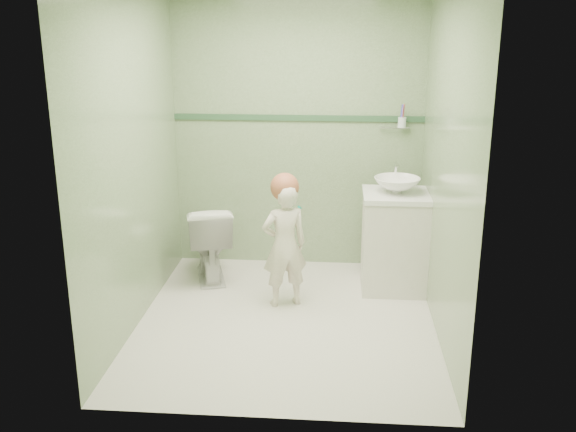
{
  "coord_description": "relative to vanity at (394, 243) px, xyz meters",
  "views": [
    {
      "loc": [
        0.37,
        -4.43,
        2.18
      ],
      "look_at": [
        0.0,
        0.15,
        0.78
      ],
      "focal_mm": 40.4,
      "sensor_mm": 36.0,
      "label": 1
    }
  ],
  "objects": [
    {
      "name": "ground",
      "position": [
        -0.84,
        -0.7,
        -0.4
      ],
      "size": [
        2.5,
        2.5,
        0.0
      ],
      "primitive_type": "plane",
      "color": "silver",
      "rests_on": "ground"
    },
    {
      "name": "hair_cap",
      "position": [
        -0.88,
        -0.37,
        0.56
      ],
      "size": [
        0.22,
        0.22,
        0.22
      ],
      "primitive_type": "sphere",
      "color": "#A1583B",
      "rests_on": "toddler"
    },
    {
      "name": "cup_holder",
      "position": [
        0.05,
        0.48,
        0.93
      ],
      "size": [
        0.26,
        0.07,
        0.21
      ],
      "color": "silver",
      "rests_on": "room_shell"
    },
    {
      "name": "toilet",
      "position": [
        -1.58,
        0.1,
        -0.06
      ],
      "size": [
        0.54,
        0.73,
        0.67
      ],
      "primitive_type": "imported",
      "rotation": [
        0.0,
        0.0,
        3.41
      ],
      "color": "white",
      "rests_on": "ground"
    },
    {
      "name": "teal_toothbrush",
      "position": [
        -0.76,
        -0.49,
        0.43
      ],
      "size": [
        0.1,
        0.14,
        0.08
      ],
      "color": "#0D9587",
      "rests_on": "toddler"
    },
    {
      "name": "trim_stripe",
      "position": [
        -0.84,
        0.54,
        0.95
      ],
      "size": [
        2.2,
        0.02,
        0.05
      ],
      "primitive_type": "cube",
      "color": "#2F5437",
      "rests_on": "room_shell"
    },
    {
      "name": "basin",
      "position": [
        0.0,
        0.0,
        0.49
      ],
      "size": [
        0.37,
        0.37,
        0.13
      ],
      "primitive_type": "imported",
      "color": "white",
      "rests_on": "counter"
    },
    {
      "name": "faucet",
      "position": [
        0.0,
        0.19,
        0.57
      ],
      "size": [
        0.03,
        0.13,
        0.18
      ],
      "color": "silver",
      "rests_on": "counter"
    },
    {
      "name": "counter",
      "position": [
        0.0,
        0.0,
        0.41
      ],
      "size": [
        0.54,
        0.52,
        0.04
      ],
      "primitive_type": "cube",
      "color": "white",
      "rests_on": "vanity"
    },
    {
      "name": "vanity",
      "position": [
        0.0,
        0.0,
        0.0
      ],
      "size": [
        0.52,
        0.5,
        0.8
      ],
      "primitive_type": "cube",
      "color": "silver",
      "rests_on": "ground"
    },
    {
      "name": "room_shell",
      "position": [
        -0.84,
        -0.7,
        0.8
      ],
      "size": [
        2.5,
        2.54,
        2.4
      ],
      "color": "gray",
      "rests_on": "ground"
    },
    {
      "name": "toddler",
      "position": [
        -0.88,
        -0.4,
        0.1
      ],
      "size": [
        0.42,
        0.36,
        0.99
      ],
      "primitive_type": "imported",
      "rotation": [
        0.0,
        0.0,
        3.52
      ],
      "color": "silver",
      "rests_on": "ground"
    }
  ]
}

